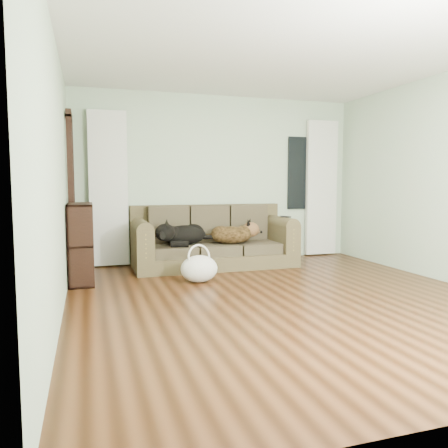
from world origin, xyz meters
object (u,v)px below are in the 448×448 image
object	(u,v)px
dog_black_lab	(182,236)
tote_bag	(199,270)
sofa	(214,236)
dog_shepherd	(233,234)
bookshelf	(81,242)

from	to	relation	value
dog_black_lab	tote_bag	distance (m)	0.98
sofa	dog_shepherd	bearing A→B (deg)	-21.12
bookshelf	tote_bag	bearing A→B (deg)	-10.01
bookshelf	sofa	bearing A→B (deg)	22.81
dog_black_lab	dog_shepherd	size ratio (longest dim) A/B	1.06
dog_black_lab	tote_bag	bearing A→B (deg)	-100.86
dog_black_lab	dog_shepherd	world-z (taller)	dog_shepherd
dog_black_lab	sofa	bearing A→B (deg)	-9.60
dog_shepherd	tote_bag	size ratio (longest dim) A/B	1.37
sofa	dog_shepherd	world-z (taller)	sofa
sofa	dog_black_lab	size ratio (longest dim) A/B	3.49
dog_black_lab	dog_shepherd	distance (m)	0.76
dog_black_lab	dog_shepherd	bearing A→B (deg)	-18.13
tote_bag	bookshelf	size ratio (longest dim) A/B	0.47
dog_shepherd	bookshelf	world-z (taller)	bookshelf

